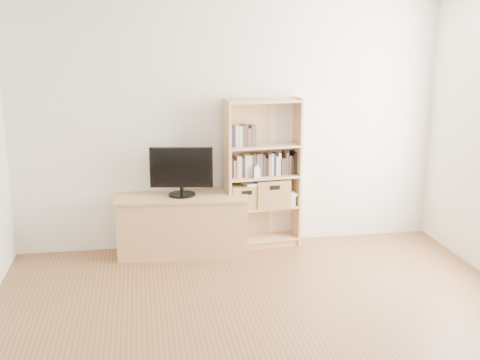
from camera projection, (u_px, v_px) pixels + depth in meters
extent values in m
cube|color=silver|center=(230.00, 125.00, 6.29)|extent=(4.50, 0.02, 2.60)
cube|color=tan|center=(183.00, 226.00, 6.21)|extent=(1.34, 0.60, 0.60)
cube|color=tan|center=(262.00, 174.00, 6.33)|extent=(0.82, 0.36, 1.58)
cube|color=black|center=(181.00, 172.00, 6.07)|extent=(0.63, 0.15, 0.50)
cube|color=black|center=(262.00, 166.00, 6.32)|extent=(0.77, 0.22, 0.20)
cube|color=black|center=(246.00, 135.00, 6.20)|extent=(0.42, 0.18, 0.22)
cube|color=white|center=(257.00, 173.00, 6.21)|extent=(0.06, 0.04, 0.11)
cube|color=#8A5E3E|center=(243.00, 196.00, 6.32)|extent=(0.34, 0.29, 0.25)
cube|color=#8A5E3E|center=(271.00, 192.00, 6.40)|extent=(0.37, 0.31, 0.29)
cube|color=silver|center=(258.00, 182.00, 6.33)|extent=(0.37, 0.30, 0.03)
cube|color=silver|center=(286.00, 198.00, 6.46)|extent=(0.24, 0.31, 0.13)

